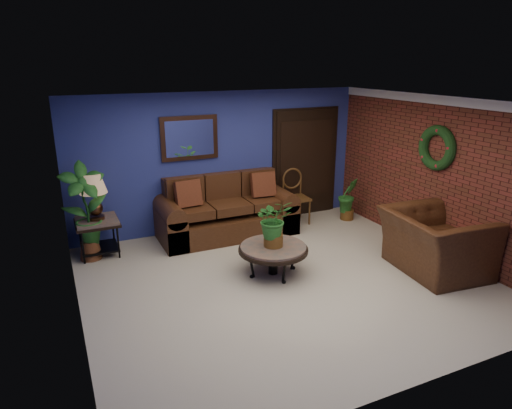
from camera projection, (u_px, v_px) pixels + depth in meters
name	position (u px, v px, depth m)	size (l,w,h in m)	color
floor	(285.00, 280.00, 6.55)	(5.50, 5.50, 0.00)	#BEB19E
wall_back	(222.00, 161.00, 8.33)	(5.50, 0.04, 2.50)	navy
wall_left	(69.00, 227.00, 5.08)	(0.04, 5.00, 2.50)	navy
wall_right_brick	(439.00, 176.00, 7.26)	(0.04, 5.00, 2.50)	maroon
ceiling	(289.00, 103.00, 5.79)	(5.50, 5.00, 0.02)	silver
crown_molding	(447.00, 101.00, 6.89)	(0.03, 5.00, 0.14)	white
wall_mirror	(189.00, 138.00, 7.92)	(1.02, 0.06, 0.77)	#462817
closet_door	(305.00, 163.00, 9.06)	(1.44, 0.06, 2.18)	black
wreath	(437.00, 148.00, 7.15)	(0.72, 0.72, 0.16)	black
sofa	(225.00, 215.00, 8.21)	(2.41, 1.04, 1.09)	#472814
coffee_table	(273.00, 250.00, 6.65)	(1.02, 1.02, 0.44)	#4E4944
end_table	(98.00, 228.00, 7.27)	(0.67, 0.67, 0.61)	#4E4944
table_lamp	(93.00, 192.00, 7.09)	(0.42, 0.42, 0.70)	#462817
side_chair	(295.00, 192.00, 8.75)	(0.46, 0.46, 1.04)	brown
armchair	(435.00, 243.00, 6.71)	(1.39, 1.22, 0.90)	#472814
coffee_plant	(274.00, 221.00, 6.51)	(0.58, 0.52, 0.71)	brown
floor_plant	(348.00, 198.00, 8.91)	(0.41, 0.34, 0.85)	brown
tall_plant	(85.00, 208.00, 7.01)	(0.74, 0.55, 1.56)	brown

